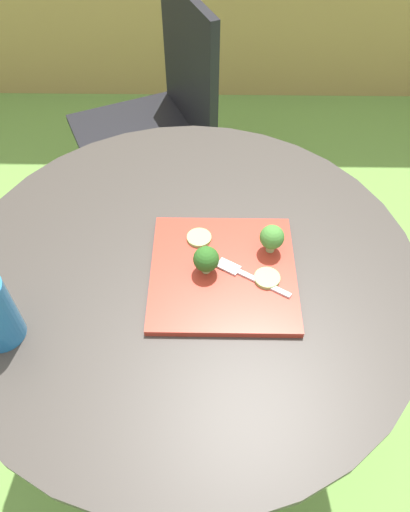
{
  "coord_description": "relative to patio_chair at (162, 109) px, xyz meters",
  "views": [
    {
      "loc": [
        0.04,
        -0.6,
        1.5
      ],
      "look_at": [
        0.04,
        -0.01,
        0.8
      ],
      "focal_mm": 33.66,
      "sensor_mm": 36.0,
      "label": 1
    }
  ],
  "objects": [
    {
      "name": "cucumber_slice_1",
      "position": [
        0.15,
        -0.84,
        0.25
      ],
      "size": [
        0.05,
        0.05,
        0.01
      ],
      "primitive_type": "cylinder",
      "color": "#8EB766",
      "rests_on": "salad_plate"
    },
    {
      "name": "broccoli_floret_0",
      "position": [
        0.3,
        -0.87,
        0.28
      ],
      "size": [
        0.05,
        0.05,
        0.06
      ],
      "color": "#99B770",
      "rests_on": "salad_plate"
    },
    {
      "name": "ground_plane",
      "position": [
        0.13,
        -0.89,
        -0.53
      ],
      "size": [
        12.0,
        12.0,
        0.0
      ],
      "primitive_type": "plane",
      "color": "#669342"
    },
    {
      "name": "cucumber_slice_0",
      "position": [
        0.29,
        -0.94,
        0.25
      ],
      "size": [
        0.05,
        0.05,
        0.01
      ],
      "primitive_type": "cylinder",
      "color": "#8EB766",
      "rests_on": "salad_plate"
    },
    {
      "name": "patio_table",
      "position": [
        0.13,
        -0.89,
        -0.03
      ],
      "size": [
        0.93,
        0.93,
        0.76
      ],
      "color": "#38332D",
      "rests_on": "ground_plane"
    },
    {
      "name": "patio_chair",
      "position": [
        0.0,
        0.0,
        0.0
      ],
      "size": [
        0.58,
        0.58,
        0.9
      ],
      "color": "black",
      "rests_on": "ground_plane"
    },
    {
      "name": "broccoli_floret_1",
      "position": [
        0.17,
        -0.92,
        0.28
      ],
      "size": [
        0.05,
        0.05,
        0.06
      ],
      "color": "#99B770",
      "rests_on": "salad_plate"
    },
    {
      "name": "fork",
      "position": [
        0.25,
        -0.93,
        0.25
      ],
      "size": [
        0.14,
        0.09,
        0.0
      ],
      "color": "silver",
      "rests_on": "salad_plate"
    },
    {
      "name": "salad_plate",
      "position": [
        0.2,
        -0.92,
        0.24
      ],
      "size": [
        0.28,
        0.28,
        0.01
      ],
      "primitive_type": "cube",
      "color": "#AD3323",
      "rests_on": "patio_table"
    }
  ]
}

